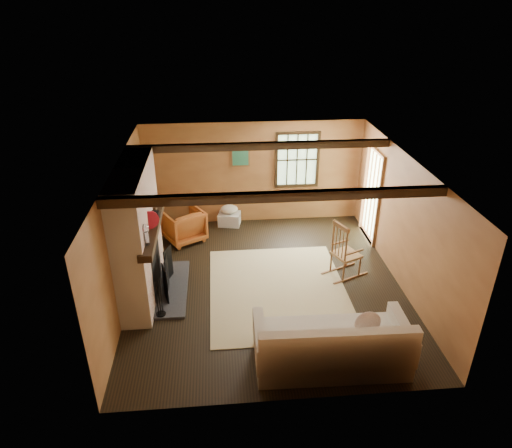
{
  "coord_description": "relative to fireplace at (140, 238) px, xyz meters",
  "views": [
    {
      "loc": [
        -0.83,
        -7.11,
        4.93
      ],
      "look_at": [
        -0.15,
        0.4,
        1.09
      ],
      "focal_mm": 32.0,
      "sensor_mm": 36.0,
      "label": 1
    }
  ],
  "objects": [
    {
      "name": "ground",
      "position": [
        2.23,
        0.0,
        -1.1
      ],
      "size": [
        5.5,
        5.5,
        0.0
      ],
      "primitive_type": "plane",
      "color": "black",
      "rests_on": "ground"
    },
    {
      "name": "basket_pillow",
      "position": [
        1.63,
        2.55,
        -0.7
      ],
      "size": [
        0.5,
        0.46,
        0.2
      ],
      "primitive_type": "ellipsoid",
      "rotation": [
        0.0,
        0.0,
        0.43
      ],
      "color": "beige",
      "rests_on": "laundry_basket"
    },
    {
      "name": "rug",
      "position": [
        2.43,
        -0.2,
        -1.1
      ],
      "size": [
        2.5,
        3.0,
        0.01
      ],
      "primitive_type": "cube",
      "color": "beige",
      "rests_on": "ground"
    },
    {
      "name": "fireplace",
      "position": [
        0.0,
        0.0,
        0.0
      ],
      "size": [
        1.02,
        2.3,
        2.4
      ],
      "color": "#9A503B",
      "rests_on": "ground"
    },
    {
      "name": "room_envelope",
      "position": [
        2.45,
        0.26,
        0.53
      ],
      "size": [
        5.02,
        5.52,
        2.44
      ],
      "color": "#A66B3B",
      "rests_on": "ground"
    },
    {
      "name": "armchair",
      "position": [
        0.61,
        1.89,
        -0.74
      ],
      "size": [
        1.08,
        1.09,
        0.73
      ],
      "primitive_type": "imported",
      "rotation": [
        0.0,
        0.0,
        -2.62
      ],
      "color": "#BF6026",
      "rests_on": "ground"
    },
    {
      "name": "firewood_pile",
      "position": [
        0.26,
        2.39,
        -0.97
      ],
      "size": [
        0.73,
        0.13,
        0.27
      ],
      "color": "#533823",
      "rests_on": "ground"
    },
    {
      "name": "laundry_basket",
      "position": [
        1.63,
        2.55,
        -0.95
      ],
      "size": [
        0.56,
        0.47,
        0.3
      ],
      "primitive_type": "cube",
      "rotation": [
        0.0,
        0.0,
        -0.2
      ],
      "color": "silver",
      "rests_on": "ground"
    },
    {
      "name": "sofa",
      "position": [
        2.96,
        -2.14,
        -0.78
      ],
      "size": [
        2.26,
        1.05,
        0.91
      ],
      "rotation": [
        0.0,
        0.0,
        -0.03
      ],
      "color": "beige",
      "rests_on": "ground"
    },
    {
      "name": "rocking_chair",
      "position": [
        3.76,
        0.21,
        -0.62
      ],
      "size": [
        0.93,
        0.73,
        1.15
      ],
      "rotation": [
        0.0,
        0.0,
        1.99
      ],
      "color": "tan",
      "rests_on": "ground"
    }
  ]
}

